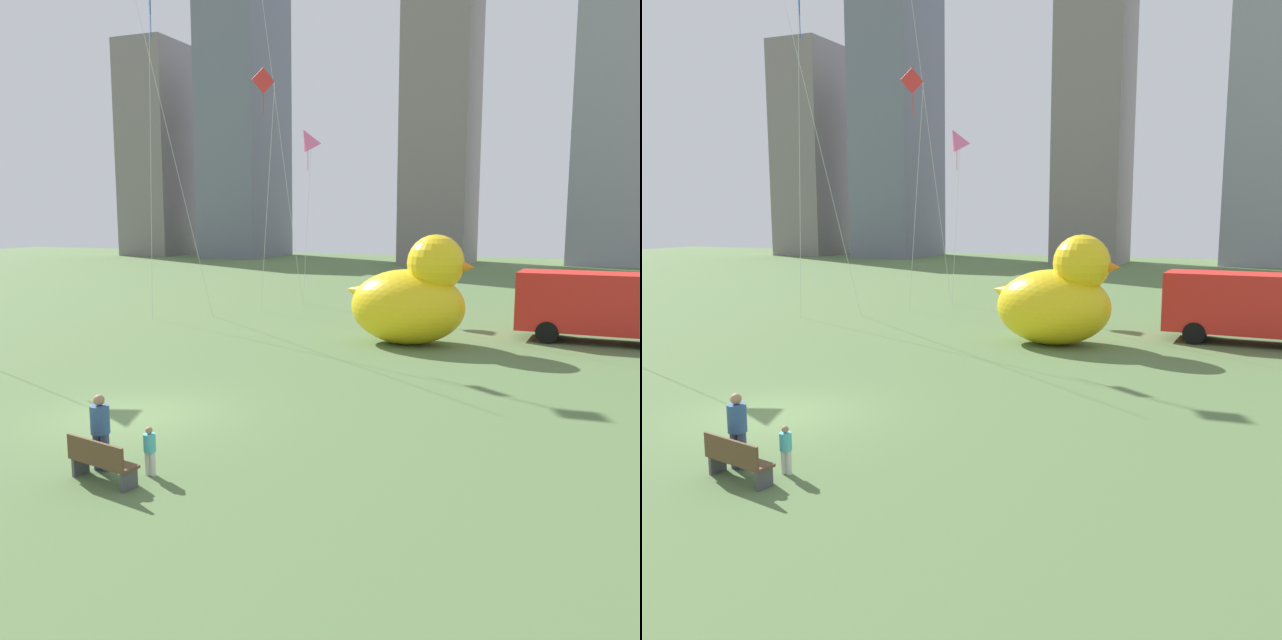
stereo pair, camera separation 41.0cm
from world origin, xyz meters
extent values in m
plane|color=#567340|center=(0.00, 0.00, 0.00)|extent=(140.00, 140.00, 0.00)
cube|color=brown|center=(2.15, -3.94, 0.42)|extent=(1.68, 0.79, 0.06)
cube|color=brown|center=(2.11, -4.13, 0.68)|extent=(1.59, 0.41, 0.45)
cube|color=#47474C|center=(1.44, -3.78, 0.20)|extent=(0.16, 0.38, 0.39)
cube|color=#47474C|center=(2.86, -4.10, 0.20)|extent=(0.16, 0.38, 0.39)
cylinder|color=#38476B|center=(1.59, -3.43, 0.39)|extent=(0.18, 0.18, 0.79)
cylinder|color=#38476B|center=(1.79, -3.43, 0.39)|extent=(0.18, 0.18, 0.79)
cylinder|color=#33598C|center=(1.69, -3.43, 1.08)|extent=(0.39, 0.39, 0.59)
sphere|color=#A87C5B|center=(1.69, -3.43, 1.49)|extent=(0.23, 0.23, 0.23)
cylinder|color=silver|center=(2.73, -3.30, 0.25)|extent=(0.11, 0.11, 0.50)
cylinder|color=silver|center=(2.86, -3.30, 0.25)|extent=(0.11, 0.11, 0.50)
cylinder|color=#4CBFC6|center=(2.79, -3.30, 0.68)|extent=(0.25, 0.25, 0.37)
sphere|color=#A87C5B|center=(2.79, -3.30, 0.94)|extent=(0.14, 0.14, 0.14)
ellipsoid|color=yellow|center=(4.12, 12.40, 1.51)|extent=(4.64, 3.43, 3.02)
sphere|color=yellow|center=(5.23, 12.40, 3.30)|extent=(2.26, 2.26, 2.26)
cone|color=orange|center=(6.25, 12.40, 3.19)|extent=(1.02, 1.02, 1.02)
cone|color=yellow|center=(2.11, 12.40, 2.02)|extent=(1.38, 1.21, 1.46)
cube|color=red|center=(10.51, 15.56, 1.65)|extent=(4.83, 2.54, 2.40)
cylinder|color=black|center=(9.47, 15.62, 0.45)|extent=(1.02, 2.44, 0.90)
cube|color=gray|center=(-40.00, 59.84, 12.87)|extent=(6.73, 8.02, 25.74)
cube|color=slate|center=(-28.00, 60.44, 18.60)|extent=(7.26, 11.09, 37.20)
cube|color=gray|center=(-4.00, 57.77, 17.50)|extent=(6.71, 9.24, 35.00)
cube|color=gray|center=(14.00, 63.91, 15.36)|extent=(10.92, 11.31, 30.71)
cylinder|color=silver|center=(-5.67, 21.48, 10.08)|extent=(1.72, 2.51, 20.16)
cylinder|color=silver|center=(-5.12, 18.77, 5.95)|extent=(0.94, 0.12, 11.89)
cube|color=red|center=(-5.07, 18.31, 11.89)|extent=(0.82, 1.05, 1.27)
cylinder|color=red|center=(-5.07, 18.31, 10.99)|extent=(0.04, 0.04, 1.60)
cylinder|color=silver|center=(-7.94, 14.46, 7.70)|extent=(1.79, 3.44, 15.41)
cube|color=blue|center=(-9.65, 15.34, 15.41)|extent=(0.80, 1.06, 1.27)
cylinder|color=blue|center=(-9.65, 15.34, 14.51)|extent=(0.04, 0.04, 1.60)
cylinder|color=silver|center=(-4.10, 21.77, 4.64)|extent=(0.44, 0.30, 9.29)
cone|color=pink|center=(-3.96, 21.56, 9.28)|extent=(1.85, 1.75, 1.48)
cylinder|color=pink|center=(-3.96, 21.56, 8.38)|extent=(0.04, 0.04, 1.60)
cylinder|color=silver|center=(-9.51, 14.75, 8.60)|extent=(0.05, 0.84, 17.20)
camera|label=1|loc=(10.84, -14.43, 5.27)|focal=38.60mm
camera|label=2|loc=(11.22, -14.28, 5.27)|focal=38.60mm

